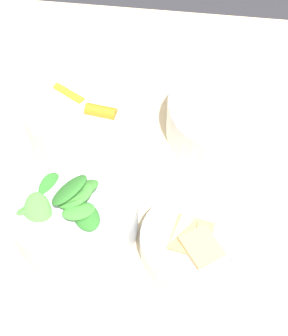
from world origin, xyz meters
The scene contains 6 objects.
dining_table centered at (0.00, 0.00, 0.66)m, with size 1.19×1.02×0.76m.
bowl_carrots centered at (-0.19, 0.16, 0.80)m, with size 0.16×0.16×0.08m.
bowl_greens centered at (-0.16, -0.01, 0.80)m, with size 0.17×0.17×0.10m.
bowl_beans_hotdog centered at (0.04, 0.19, 0.79)m, with size 0.20×0.20×0.07m.
bowl_cookies centered at (0.00, -0.02, 0.78)m, with size 0.13×0.13×0.04m.
ruler centered at (0.12, 0.42, 0.76)m, with size 0.33×0.07×0.00m.
Camera 1 is at (-0.02, -0.32, 1.33)m, focal length 50.00 mm.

